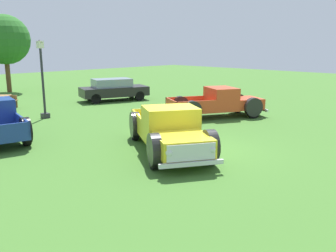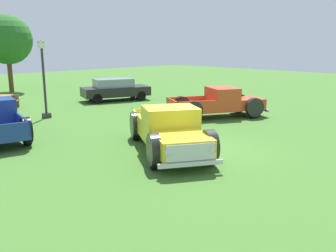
{
  "view_description": "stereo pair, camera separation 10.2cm",
  "coord_description": "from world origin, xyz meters",
  "px_view_note": "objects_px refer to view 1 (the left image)",
  "views": [
    {
      "loc": [
        -9.39,
        -8.15,
        3.72
      ],
      "look_at": [
        -0.56,
        0.72,
        0.9
      ],
      "focal_mm": 38.66,
      "sensor_mm": 36.0,
      "label": 1
    },
    {
      "loc": [
        -9.31,
        -8.22,
        3.72
      ],
      "look_at": [
        -0.56,
        0.72,
        0.9
      ],
      "focal_mm": 38.66,
      "sensor_mm": 36.0,
      "label": 2
    }
  ],
  "objects_px": {
    "pickup_truck_behind_left": "(222,103)",
    "picnic_table": "(0,101)",
    "sedan_distant_a": "(114,89)",
    "oak_tree_east": "(5,40)",
    "pickup_truck_foreground": "(171,132)",
    "lamp_post_near": "(43,78)"
  },
  "relations": [
    {
      "from": "lamp_post_near",
      "to": "picnic_table",
      "type": "xyz_separation_m",
      "value": [
        -0.71,
        4.09,
        -1.59
      ]
    },
    {
      "from": "pickup_truck_foreground",
      "to": "sedan_distant_a",
      "type": "height_order",
      "value": "pickup_truck_foreground"
    },
    {
      "from": "pickup_truck_behind_left",
      "to": "pickup_truck_foreground",
      "type": "bearing_deg",
      "value": -157.41
    },
    {
      "from": "pickup_truck_foreground",
      "to": "lamp_post_near",
      "type": "bearing_deg",
      "value": 91.04
    },
    {
      "from": "pickup_truck_foreground",
      "to": "picnic_table",
      "type": "xyz_separation_m",
      "value": [
        -0.87,
        13.1,
        -0.29
      ]
    },
    {
      "from": "lamp_post_near",
      "to": "oak_tree_east",
      "type": "distance_m",
      "value": 12.42
    },
    {
      "from": "pickup_truck_behind_left",
      "to": "picnic_table",
      "type": "xyz_separation_m",
      "value": [
        -7.48,
        10.35,
        -0.25
      ]
    },
    {
      "from": "lamp_post_near",
      "to": "picnic_table",
      "type": "distance_m",
      "value": 4.45
    },
    {
      "from": "oak_tree_east",
      "to": "pickup_truck_behind_left",
      "type": "bearing_deg",
      "value": -77.95
    },
    {
      "from": "lamp_post_near",
      "to": "picnic_table",
      "type": "bearing_deg",
      "value": 99.8
    },
    {
      "from": "lamp_post_near",
      "to": "oak_tree_east",
      "type": "height_order",
      "value": "oak_tree_east"
    },
    {
      "from": "picnic_table",
      "to": "sedan_distant_a",
      "type": "bearing_deg",
      "value": -14.27
    },
    {
      "from": "sedan_distant_a",
      "to": "oak_tree_east",
      "type": "xyz_separation_m",
      "value": [
        -3.24,
        9.55,
        3.31
      ]
    },
    {
      "from": "sedan_distant_a",
      "to": "lamp_post_near",
      "type": "relative_size",
      "value": 1.21
    },
    {
      "from": "pickup_truck_behind_left",
      "to": "sedan_distant_a",
      "type": "xyz_separation_m",
      "value": [
        -0.64,
        8.62,
        0.04
      ]
    },
    {
      "from": "picnic_table",
      "to": "oak_tree_east",
      "type": "height_order",
      "value": "oak_tree_east"
    },
    {
      "from": "sedan_distant_a",
      "to": "oak_tree_east",
      "type": "distance_m",
      "value": 10.61
    },
    {
      "from": "pickup_truck_behind_left",
      "to": "sedan_distant_a",
      "type": "height_order",
      "value": "pickup_truck_behind_left"
    },
    {
      "from": "picnic_table",
      "to": "oak_tree_east",
      "type": "xyz_separation_m",
      "value": [
        3.6,
        7.81,
        3.6
      ]
    },
    {
      "from": "sedan_distant_a",
      "to": "pickup_truck_behind_left",
      "type": "bearing_deg",
      "value": -85.75
    },
    {
      "from": "sedan_distant_a",
      "to": "picnic_table",
      "type": "bearing_deg",
      "value": 165.73
    },
    {
      "from": "lamp_post_near",
      "to": "oak_tree_east",
      "type": "xyz_separation_m",
      "value": [
        2.89,
        11.91,
        2.01
      ]
    }
  ]
}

